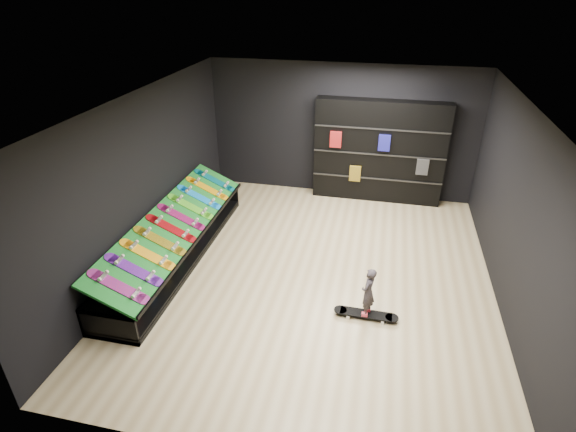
% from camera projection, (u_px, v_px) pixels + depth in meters
% --- Properties ---
extents(floor, '(6.00, 7.00, 0.01)m').
position_uv_depth(floor, '(313.00, 274.00, 7.85)').
color(floor, tan).
rests_on(floor, ground).
extents(ceiling, '(6.00, 7.00, 0.01)m').
position_uv_depth(ceiling, '(319.00, 103.00, 6.43)').
color(ceiling, white).
rests_on(ceiling, ground).
extents(wall_back, '(6.00, 0.02, 3.00)m').
position_uv_depth(wall_back, '(341.00, 131.00, 10.15)').
color(wall_back, black).
rests_on(wall_back, ground).
extents(wall_front, '(6.00, 0.02, 3.00)m').
position_uv_depth(wall_front, '(254.00, 360.00, 4.13)').
color(wall_front, black).
rests_on(wall_front, ground).
extents(wall_left, '(0.02, 7.00, 3.00)m').
position_uv_depth(wall_left, '(144.00, 181.00, 7.71)').
color(wall_left, black).
rests_on(wall_left, ground).
extents(wall_right, '(0.02, 7.00, 3.00)m').
position_uv_depth(wall_right, '(518.00, 217.00, 6.57)').
color(wall_right, black).
rests_on(wall_right, ground).
extents(display_rack, '(0.90, 4.50, 0.50)m').
position_uv_depth(display_rack, '(177.00, 245.00, 8.22)').
color(display_rack, black).
rests_on(display_rack, ground).
extents(turf_ramp, '(0.92, 4.50, 0.46)m').
position_uv_depth(turf_ramp, '(176.00, 224.00, 7.99)').
color(turf_ramp, '#0F5F1A').
rests_on(turf_ramp, display_rack).
extents(back_shelving, '(2.86, 0.33, 2.29)m').
position_uv_depth(back_shelving, '(379.00, 152.00, 9.99)').
color(back_shelving, black).
rests_on(back_shelving, ground).
extents(floor_skateboard, '(0.98, 0.23, 0.09)m').
position_uv_depth(floor_skateboard, '(366.00, 315.00, 6.84)').
color(floor_skateboard, black).
rests_on(floor_skateboard, ground).
extents(child, '(0.18, 0.21, 0.48)m').
position_uv_depth(child, '(367.00, 301.00, 6.71)').
color(child, black).
rests_on(child, floor_skateboard).
extents(display_board_0, '(0.93, 0.22, 0.50)m').
position_uv_depth(display_board_0, '(119.00, 287.00, 6.34)').
color(display_board_0, '#2626BF').
rests_on(display_board_0, turf_ramp).
extents(display_board_1, '(0.93, 0.22, 0.50)m').
position_uv_depth(display_board_1, '(134.00, 270.00, 6.71)').
color(display_board_1, purple).
rests_on(display_board_1, turf_ramp).
extents(display_board_2, '(0.93, 0.22, 0.50)m').
position_uv_depth(display_board_2, '(148.00, 255.00, 7.07)').
color(display_board_2, orange).
rests_on(display_board_2, turf_ramp).
extents(display_board_3, '(0.93, 0.22, 0.50)m').
position_uv_depth(display_board_3, '(160.00, 241.00, 7.43)').
color(display_board_3, yellow).
rests_on(display_board_3, turf_ramp).
extents(display_board_4, '(0.93, 0.22, 0.50)m').
position_uv_depth(display_board_4, '(171.00, 228.00, 7.80)').
color(display_board_4, red).
rests_on(display_board_4, turf_ramp).
extents(display_board_5, '(0.93, 0.22, 0.50)m').
position_uv_depth(display_board_5, '(182.00, 217.00, 8.16)').
color(display_board_5, '#E5198C').
rests_on(display_board_5, turf_ramp).
extents(display_board_6, '(0.93, 0.22, 0.50)m').
position_uv_depth(display_board_6, '(191.00, 207.00, 8.52)').
color(display_board_6, green).
rests_on(display_board_6, turf_ramp).
extents(display_board_7, '(0.93, 0.22, 0.50)m').
position_uv_depth(display_board_7, '(200.00, 197.00, 8.88)').
color(display_board_7, blue).
rests_on(display_board_7, turf_ramp).
extents(display_board_8, '(0.93, 0.22, 0.50)m').
position_uv_depth(display_board_8, '(207.00, 188.00, 9.25)').
color(display_board_8, yellow).
rests_on(display_board_8, turf_ramp).
extents(display_board_9, '(0.93, 0.22, 0.50)m').
position_uv_depth(display_board_9, '(215.00, 180.00, 9.61)').
color(display_board_9, '#0C8C99').
rests_on(display_board_9, turf_ramp).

